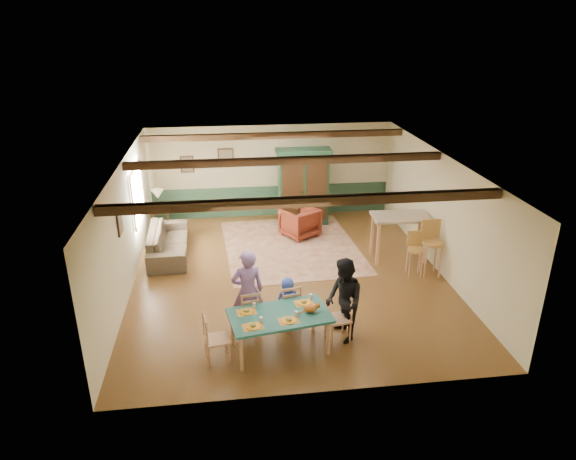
{
  "coord_description": "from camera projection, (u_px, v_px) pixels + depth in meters",
  "views": [
    {
      "loc": [
        -1.36,
        -10.41,
        5.49
      ],
      "look_at": [
        -0.03,
        -0.03,
        1.15
      ],
      "focal_mm": 32.0,
      "sensor_mm": 36.0,
      "label": 1
    }
  ],
  "objects": [
    {
      "name": "wall_left",
      "position": [
        126.0,
        229.0,
        10.87
      ],
      "size": [
        0.02,
        8.0,
        2.7
      ],
      "primitive_type": "cube",
      "color": "beige",
      "rests_on": "floor"
    },
    {
      "name": "floor",
      "position": [
        289.0,
        276.0,
        11.8
      ],
      "size": [
        8.0,
        8.0,
        0.0
      ],
      "primitive_type": "plane",
      "color": "#553418",
      "rests_on": "ground"
    },
    {
      "name": "counter_table",
      "position": [
        399.0,
        237.0,
        12.42
      ],
      "size": [
        1.4,
        0.86,
        1.13
      ],
      "primitive_type": null,
      "rotation": [
        0.0,
        0.0,
        -0.05
      ],
      "color": "#C5B499",
      "rests_on": "floor"
    },
    {
      "name": "armchair",
      "position": [
        300.0,
        222.0,
        13.82
      ],
      "size": [
        1.18,
        1.19,
        0.8
      ],
      "primitive_type": "imported",
      "rotation": [
        0.0,
        0.0,
        -2.59
      ],
      "color": "#4A150E",
      "rests_on": "floor"
    },
    {
      "name": "armoire",
      "position": [
        303.0,
        187.0,
        14.42
      ],
      "size": [
        1.54,
        0.64,
        2.17
      ],
      "primitive_type": "cube",
      "rotation": [
        0.0,
        0.0,
        -0.02
      ],
      "color": "#153421",
      "rests_on": "floor"
    },
    {
      "name": "sofa",
      "position": [
        168.0,
        242.0,
        12.73
      ],
      "size": [
        0.98,
        2.36,
        0.68
      ],
      "primitive_type": "imported",
      "rotation": [
        0.0,
        0.0,
        1.6
      ],
      "color": "#403628",
      "rests_on": "floor"
    },
    {
      "name": "ceiling_beam_mid",
      "position": [
        287.0,
        161.0,
        11.17
      ],
      "size": [
        6.95,
        0.16,
        0.16
      ],
      "primitive_type": "cube",
      "color": "black",
      "rests_on": "ceiling"
    },
    {
      "name": "place_setting_far_left",
      "position": [
        246.0,
        310.0,
        8.95
      ],
      "size": [
        0.43,
        0.35,
        0.11
      ],
      "primitive_type": null,
      "rotation": [
        0.0,
        0.0,
        0.17
      ],
      "color": "orange",
      "rests_on": "dining_table"
    },
    {
      "name": "picture_back_b",
      "position": [
        187.0,
        164.0,
        14.52
      ],
      "size": [
        0.38,
        0.04,
        0.48
      ],
      "primitive_type": null,
      "color": "gray",
      "rests_on": "wall_back"
    },
    {
      "name": "table_lamp",
      "position": [
        158.0,
        200.0,
        13.9
      ],
      "size": [
        0.34,
        0.34,
        0.58
      ],
      "primitive_type": null,
      "rotation": [
        0.0,
        0.0,
        0.06
      ],
      "color": "tan",
      "rests_on": "end_table"
    },
    {
      "name": "wall_right",
      "position": [
        441.0,
        214.0,
        11.7
      ],
      "size": [
        0.02,
        8.0,
        2.7
      ],
      "primitive_type": "cube",
      "color": "beige",
      "rests_on": "floor"
    },
    {
      "name": "place_setting_far_right",
      "position": [
        304.0,
        300.0,
        9.24
      ],
      "size": [
        0.43,
        0.35,
        0.11
      ],
      "primitive_type": null,
      "rotation": [
        0.0,
        0.0,
        0.17
      ],
      "color": "orange",
      "rests_on": "dining_table"
    },
    {
      "name": "picture_back_a",
      "position": [
        226.0,
        158.0,
        14.6
      ],
      "size": [
        0.45,
        0.04,
        0.55
      ],
      "primitive_type": null,
      "color": "gray",
      "rests_on": "wall_back"
    },
    {
      "name": "wainscot_back",
      "position": [
        272.0,
        201.0,
        15.27
      ],
      "size": [
        6.95,
        0.03,
        0.9
      ],
      "primitive_type": "cube",
      "color": "#223F2C",
      "rests_on": "floor"
    },
    {
      "name": "place_setting_near_center",
      "position": [
        289.0,
        318.0,
        8.7
      ],
      "size": [
        0.43,
        0.35,
        0.11
      ],
      "primitive_type": null,
      "rotation": [
        0.0,
        0.0,
        0.17
      ],
      "color": "orange",
      "rests_on": "dining_table"
    },
    {
      "name": "area_rug",
      "position": [
        291.0,
        246.0,
        13.3
      ],
      "size": [
        3.56,
        4.15,
        0.01
      ],
      "primitive_type": "cube",
      "rotation": [
        0.0,
        0.0,
        0.06
      ],
      "color": "beige",
      "rests_on": "floor"
    },
    {
      "name": "bar_stool_left",
      "position": [
        415.0,
        255.0,
        11.63
      ],
      "size": [
        0.41,
        0.44,
        1.04
      ],
      "primitive_type": null,
      "rotation": [
        0.0,
        0.0,
        -0.12
      ],
      "color": "tan",
      "rests_on": "floor"
    },
    {
      "name": "end_table",
      "position": [
        160.0,
        221.0,
        14.13
      ],
      "size": [
        0.56,
        0.56,
        0.63
      ],
      "primitive_type": null,
      "rotation": [
        0.0,
        0.0,
        0.09
      ],
      "color": "black",
      "rests_on": "floor"
    },
    {
      "name": "wall_back",
      "position": [
        271.0,
        171.0,
        14.95
      ],
      "size": [
        7.0,
        0.02,
        2.7
      ],
      "primitive_type": "cube",
      "color": "beige",
      "rests_on": "floor"
    },
    {
      "name": "place_setting_near_left",
      "position": [
        253.0,
        324.0,
        8.53
      ],
      "size": [
        0.43,
        0.35,
        0.11
      ],
      "primitive_type": null,
      "rotation": [
        0.0,
        0.0,
        0.17
      ],
      "color": "orange",
      "rests_on": "dining_table"
    },
    {
      "name": "ceiling_beam_back",
      "position": [
        274.0,
        136.0,
        13.55
      ],
      "size": [
        6.95,
        0.16,
        0.16
      ],
      "primitive_type": "cube",
      "color": "black",
      "rests_on": "ceiling"
    },
    {
      "name": "ceiling",
      "position": [
        289.0,
        161.0,
        10.77
      ],
      "size": [
        7.0,
        8.0,
        0.02
      ],
      "primitive_type": "cube",
      "color": "white",
      "rests_on": "wall_back"
    },
    {
      "name": "dining_chair_end_left",
      "position": [
        217.0,
        338.0,
        8.71
      ],
      "size": [
        0.49,
        0.47,
        0.92
      ],
      "primitive_type": null,
      "rotation": [
        0.0,
        0.0,
        1.74
      ],
      "color": "tan",
      "rests_on": "floor"
    },
    {
      "name": "dining_chair_far_right",
      "position": [
        289.0,
        305.0,
        9.72
      ],
      "size": [
        0.47,
        0.49,
        0.92
      ],
      "primitive_type": null,
      "rotation": [
        0.0,
        0.0,
        3.31
      ],
      "color": "tan",
      "rests_on": "floor"
    },
    {
      "name": "dining_chair_far_left",
      "position": [
        249.0,
        311.0,
        9.52
      ],
      "size": [
        0.47,
        0.49,
        0.92
      ],
      "primitive_type": null,
      "rotation": [
        0.0,
        0.0,
        3.31
      ],
      "color": "tan",
      "rests_on": "floor"
    },
    {
      "name": "dining_chair_end_right",
      "position": [
        338.0,
        318.0,
        9.3
      ],
      "size": [
        0.49,
        0.47,
        0.92
      ],
      "primitive_type": null,
      "rotation": [
        0.0,
        0.0,
        -1.4
      ],
      "color": "tan",
      "rests_on": "floor"
    },
    {
      "name": "dining_table",
      "position": [
        280.0,
        332.0,
        9.04
      ],
      "size": [
        1.87,
        1.24,
        0.72
      ],
      "primitive_type": null,
      "rotation": [
        0.0,
        0.0,
        0.17
      ],
      "color": "#1B574E",
      "rests_on": "floor"
    },
    {
      "name": "picture_left_wall",
      "position": [
        120.0,
        222.0,
        10.17
      ],
      "size": [
        0.04,
        0.42,
        0.52
      ],
      "primitive_type": null,
      "color": "gray",
      "rests_on": "wall_left"
    },
    {
      "name": "window_left",
      "position": [
        137.0,
        194.0,
        12.36
      ],
      "size": [
        0.06,
        1.6,
        1.3
      ],
      "primitive_type": null,
      "color": "white",
      "rests_on": "wall_left"
    },
    {
      "name": "bar_stool_right",
      "position": [
        432.0,
        249.0,
        11.61
      ],
      "size": [
        0.49,
        0.53,
        1.29
      ],
      "primitive_type": null,
      "rotation": [
        0.0,
        0.0,
        -0.07
      ],
      "color": "tan",
      "rests_on": "floor"
    },
    {
      "name": "ceiling_beam_front",
      "position": [
        307.0,
        201.0,
        8.69
      ],
      "size": [
        6.95,
        0.16,
        0.16
      ],
      "primitive_type": "cube",
      "color": "black",
      "rests_on": "ceiling"
    },
    {
      "name": "cat",
      "position": [
        310.0,
        308.0,
        8.93
      ],
      "size": [
        0.36,
        0.19,
        0.17
      ],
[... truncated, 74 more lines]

